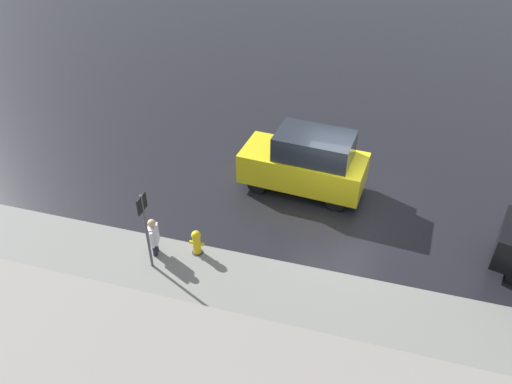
{
  "coord_description": "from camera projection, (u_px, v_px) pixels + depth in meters",
  "views": [
    {
      "loc": [
        -0.84,
        12.17,
        9.59
      ],
      "look_at": [
        2.43,
        0.88,
        0.9
      ],
      "focal_mm": 35.0,
      "sensor_mm": 36.0,
      "label": 1
    }
  ],
  "objects": [
    {
      "name": "ground_plane",
      "position": [
        340.0,
        212.0,
        15.3
      ],
      "size": [
        60.0,
        60.0,
        0.0
      ],
      "primitive_type": "plane",
      "color": "black"
    },
    {
      "name": "fire_hydrant",
      "position": [
        197.0,
        243.0,
        13.59
      ],
      "size": [
        0.42,
        0.31,
        0.8
      ],
      "color": "gold",
      "rests_on": "ground"
    },
    {
      "name": "kerb_strip",
      "position": [
        314.0,
        316.0,
        12.04
      ],
      "size": [
        24.0,
        3.2,
        0.04
      ],
      "primitive_type": "cube",
      "color": "slate",
      "rests_on": "ground"
    },
    {
      "name": "sign_post",
      "position": [
        145.0,
        222.0,
        12.48
      ],
      "size": [
        0.07,
        0.44,
        2.4
      ],
      "color": "#4C4C51",
      "rests_on": "ground"
    },
    {
      "name": "moving_hatchback",
      "position": [
        306.0,
        162.0,
        15.68
      ],
      "size": [
        4.03,
        2.02,
        2.06
      ],
      "color": "yellow",
      "rests_on": "ground"
    },
    {
      "name": "pedestrian",
      "position": [
        153.0,
        235.0,
        13.41
      ],
      "size": [
        0.33,
        0.55,
        1.22
      ],
      "color": "silver",
      "rests_on": "ground"
    },
    {
      "name": "metal_railing",
      "position": [
        316.0,
        348.0,
        10.47
      ],
      "size": [
        9.48,
        0.04,
        1.05
      ],
      "color": "#B7BABF",
      "rests_on": "ground"
    }
  ]
}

